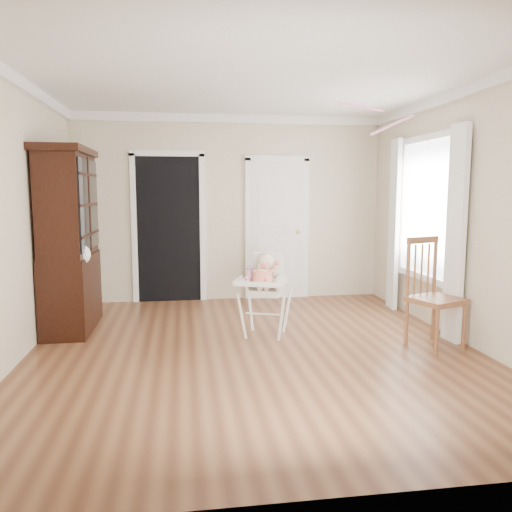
{
  "coord_description": "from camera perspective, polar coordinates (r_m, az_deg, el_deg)",
  "views": [
    {
      "loc": [
        -0.69,
        -4.85,
        1.6
      ],
      "look_at": [
        0.08,
        0.41,
        0.91
      ],
      "focal_mm": 35.0,
      "sensor_mm": 36.0,
      "label": 1
    }
  ],
  "objects": [
    {
      "name": "china_cabinet",
      "position": [
        6.12,
        -20.51,
        1.72
      ],
      "size": [
        0.55,
        1.24,
        2.09
      ],
      "color": "black",
      "rests_on": "floor"
    },
    {
      "name": "high_chair",
      "position": [
        5.53,
        1.04,
        -3.29
      ],
      "size": [
        0.73,
        0.81,
        0.94
      ],
      "rotation": [
        0.0,
        0.0,
        -0.37
      ],
      "color": "white",
      "rests_on": "floor"
    },
    {
      "name": "cake",
      "position": [
        5.29,
        0.71,
        -2.31
      ],
      "size": [
        0.27,
        0.27,
        0.12
      ],
      "color": "silver",
      "rests_on": "high_chair"
    },
    {
      "name": "dining_chair",
      "position": [
        5.47,
        19.61,
        -4.38
      ],
      "size": [
        0.59,
        0.59,
        1.13
      ],
      "rotation": [
        0.0,
        0.0,
        0.36
      ],
      "color": "brown",
      "rests_on": "floor"
    },
    {
      "name": "wall_right",
      "position": [
        5.68,
        22.94,
        4.26
      ],
      "size": [
        0.0,
        5.0,
        5.0
      ],
      "primitive_type": "plane",
      "rotation": [
        1.57,
        0.0,
        -1.57
      ],
      "color": "beige",
      "rests_on": "floor"
    },
    {
      "name": "streamer",
      "position": [
        5.27,
        11.82,
        16.36
      ],
      "size": [
        0.38,
        0.36,
        0.15
      ],
      "primitive_type": null,
      "rotation": [
        0.26,
        0.0,
        0.81
      ],
      "color": "pink",
      "rests_on": "ceiling"
    },
    {
      "name": "crown_molding",
      "position": [
        5.01,
        -0.22,
        19.33
      ],
      "size": [
        4.5,
        5.0,
        0.12
      ],
      "primitive_type": null,
      "color": "white",
      "rests_on": "ceiling"
    },
    {
      "name": "ceiling",
      "position": [
        5.02,
        -0.22,
        20.0
      ],
      "size": [
        5.0,
        5.0,
        0.0
      ],
      "primitive_type": "plane",
      "rotation": [
        3.14,
        0.0,
        0.0
      ],
      "color": "white",
      "rests_on": "wall_back"
    },
    {
      "name": "baby",
      "position": [
        5.53,
        1.11,
        -1.89
      ],
      "size": [
        0.25,
        0.26,
        0.41
      ],
      "rotation": [
        0.0,
        0.0,
        -0.37
      ],
      "color": "beige",
      "rests_on": "high_chair"
    },
    {
      "name": "floor",
      "position": [
        5.16,
        -0.2,
        -10.72
      ],
      "size": [
        5.0,
        5.0,
        0.0
      ],
      "primitive_type": "plane",
      "color": "#59331E",
      "rests_on": "ground"
    },
    {
      "name": "wall_back",
      "position": [
        7.39,
        -2.97,
        5.42
      ],
      "size": [
        4.5,
        0.0,
        4.5
      ],
      "primitive_type": "plane",
      "rotation": [
        1.57,
        0.0,
        0.0
      ],
      "color": "beige",
      "rests_on": "floor"
    },
    {
      "name": "closet_door",
      "position": [
        7.48,
        2.42,
        2.95
      ],
      "size": [
        0.96,
        0.09,
        2.13
      ],
      "color": "white",
      "rests_on": "wall_back"
    },
    {
      "name": "window_right",
      "position": [
        6.35,
        18.61,
        4.15
      ],
      "size": [
        0.13,
        1.84,
        2.3
      ],
      "color": "white",
      "rests_on": "wall_right"
    },
    {
      "name": "wall_left",
      "position": [
        5.1,
        -26.15,
        3.79
      ],
      "size": [
        0.0,
        5.0,
        5.0
      ],
      "primitive_type": "plane",
      "rotation": [
        1.57,
        0.0,
        1.57
      ],
      "color": "beige",
      "rests_on": "floor"
    },
    {
      "name": "sippy_cup",
      "position": [
        5.46,
        -0.74,
        -1.93
      ],
      "size": [
        0.07,
        0.07,
        0.16
      ],
      "rotation": [
        0.0,
        0.0,
        -0.37
      ],
      "color": "#F595D0",
      "rests_on": "high_chair"
    },
    {
      "name": "doorway",
      "position": [
        7.36,
        -9.95,
        3.43
      ],
      "size": [
        1.06,
        0.05,
        2.22
      ],
      "color": "black",
      "rests_on": "wall_back"
    }
  ]
}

